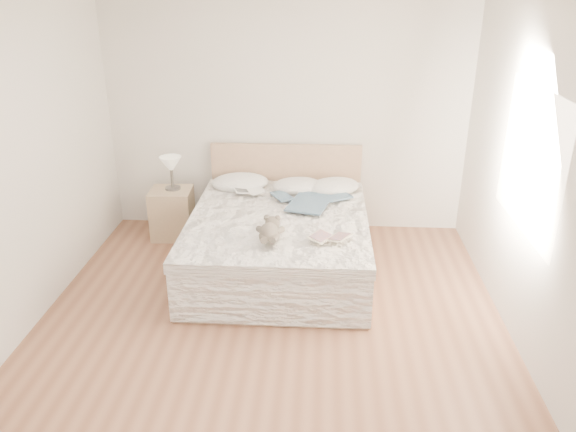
% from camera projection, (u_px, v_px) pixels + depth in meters
% --- Properties ---
extents(floor, '(4.00, 4.50, 0.00)m').
position_uv_depth(floor, '(269.00, 334.00, 4.66)').
color(floor, brown).
rests_on(floor, ground).
extents(wall_back, '(4.00, 0.02, 2.70)m').
position_uv_depth(wall_back, '(286.00, 112.00, 6.19)').
color(wall_back, silver).
rests_on(wall_back, ground).
extents(wall_front, '(4.00, 0.02, 2.70)m').
position_uv_depth(wall_front, '(206.00, 387.00, 2.06)').
color(wall_front, silver).
rests_on(wall_front, ground).
extents(wall_left, '(0.02, 4.50, 2.70)m').
position_uv_depth(wall_left, '(3.00, 175.00, 4.24)').
color(wall_left, silver).
rests_on(wall_left, ground).
extents(wall_right, '(0.02, 4.50, 2.70)m').
position_uv_depth(wall_right, '(544.00, 187.00, 4.01)').
color(wall_right, silver).
rests_on(wall_right, ground).
extents(window, '(0.02, 1.30, 1.10)m').
position_uv_depth(window, '(531.00, 161.00, 4.25)').
color(window, white).
rests_on(window, wall_right).
extents(bed, '(1.72, 2.14, 1.00)m').
position_uv_depth(bed, '(279.00, 239.00, 5.63)').
color(bed, tan).
rests_on(bed, floor).
extents(nightstand, '(0.47, 0.42, 0.56)m').
position_uv_depth(nightstand, '(172.00, 213.00, 6.30)').
color(nightstand, tan).
rests_on(nightstand, floor).
extents(table_lamp, '(0.30, 0.30, 0.37)m').
position_uv_depth(table_lamp, '(171.00, 166.00, 6.12)').
color(table_lamp, '#4C4742').
rests_on(table_lamp, nightstand).
extents(pillow_left, '(0.69, 0.53, 0.19)m').
position_uv_depth(pillow_left, '(240.00, 182.00, 6.18)').
color(pillow_left, white).
rests_on(pillow_left, bed).
extents(pillow_middle, '(0.60, 0.46, 0.17)m').
position_uv_depth(pillow_middle, '(298.00, 186.00, 6.08)').
color(pillow_middle, white).
rests_on(pillow_middle, bed).
extents(pillow_right, '(0.69, 0.61, 0.17)m').
position_uv_depth(pillow_right, '(334.00, 187.00, 6.06)').
color(pillow_right, white).
rests_on(pillow_right, bed).
extents(blouse, '(0.72, 0.75, 0.02)m').
position_uv_depth(blouse, '(309.00, 203.00, 5.65)').
color(blouse, '#354E67').
rests_on(blouse, bed).
extents(photo_book, '(0.39, 0.34, 0.02)m').
position_uv_depth(photo_book, '(249.00, 191.00, 5.97)').
color(photo_book, white).
rests_on(photo_book, bed).
extents(childrens_book, '(0.40, 0.37, 0.02)m').
position_uv_depth(childrens_book, '(330.00, 238.00, 4.90)').
color(childrens_book, beige).
rests_on(childrens_book, bed).
extents(teddy_bear, '(0.22, 0.31, 0.16)m').
position_uv_depth(teddy_bear, '(269.00, 238.00, 4.86)').
color(teddy_bear, '#645A4E').
rests_on(teddy_bear, bed).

